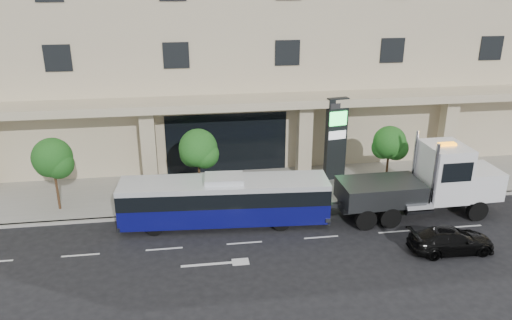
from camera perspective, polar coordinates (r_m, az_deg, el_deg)
The scene contains 11 objects.
ground at distance 26.86m, azimuth -1.73°, elevation -7.86°, with size 120.00×120.00×0.00m, color black.
sidewalk at distance 31.28m, azimuth -2.81°, elevation -3.37°, with size 120.00×6.00×0.15m, color gray.
curb at distance 28.59m, azimuth -2.21°, elevation -5.82°, with size 120.00×0.30×0.15m, color gray.
convention_center at distance 39.03m, azimuth -4.66°, elevation 16.50°, with size 60.00×17.60×20.00m.
tree_left at distance 29.65m, azimuth -22.18°, elevation -0.03°, with size 2.27×2.20×4.22m.
tree_mid at distance 28.68m, azimuth -6.57°, elevation 1.07°, with size 2.28×2.20×4.38m.
tree_right at distance 31.21m, azimuth 15.05°, elevation 1.69°, with size 2.10×2.00×4.04m.
city_bus at distance 26.78m, azimuth -3.63°, elevation -4.56°, with size 11.21×3.07×2.81m.
tow_truck at distance 29.07m, azimuth 18.90°, elevation -2.57°, with size 10.15×2.70×4.63m.
black_sedan at distance 26.38m, azimuth 21.41°, elevation -8.51°, with size 1.70×4.19×1.22m, color black.
signage_pylon at distance 32.15m, azimuth 9.12°, elevation 2.44°, with size 1.40×0.72×5.37m.
Camera 1 is at (-2.62, -23.41, 12.92)m, focal length 35.00 mm.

